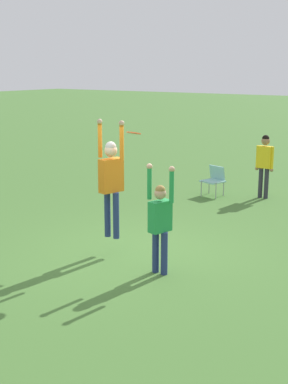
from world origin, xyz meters
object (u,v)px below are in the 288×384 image
Objects in this scene: person_jumping at (111,175)px; person_spectator_near at (265,160)px; frisbee at (134,133)px; camping_chair_0 at (214,178)px; person_defending at (160,218)px.

person_jumping is 6.06m from person_spectator_near.
camping_chair_0 is (-1.30, 5.64, -1.92)m from frisbee.
person_spectator_near reaches higher than camping_chair_0.
person_jumping is at bearing 166.61° from frisbee.
frisbee is 6.10m from camping_chair_0.
person_jumping is 5.62m from camping_chair_0.
person_jumping is 1.17× the size of person_defending.
person_jumping is at bearing 113.18° from camping_chair_0.
frisbee reaches higher than camping_chair_0.
camping_chair_0 is at bearing -147.18° from person_defending.
frisbee reaches higher than person_spectator_near.
person_jumping is 1.09m from frisbee.
frisbee is (-0.69, 0.18, 1.40)m from person_defending.
person_defending is 2.33× the size of camping_chair_0.
person_defending is at bearing -90.00° from person_jumping.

